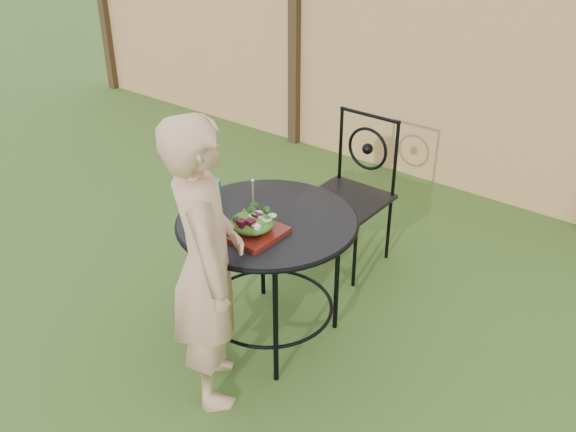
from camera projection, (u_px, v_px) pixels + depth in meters
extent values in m
plane|color=#284616|center=(247.00, 305.00, 3.78)|extent=(60.00, 60.00, 0.00)
cube|color=#E3AD70|center=(435.00, 70.00, 4.85)|extent=(8.00, 0.05, 1.80)
cube|color=black|center=(103.00, 2.00, 6.88)|extent=(0.09, 0.09, 1.90)
cube|color=black|center=(295.00, 38.00, 5.49)|extent=(0.09, 0.09, 1.90)
cylinder|color=black|center=(267.00, 220.00, 3.21)|extent=(0.90, 0.90, 0.02)
torus|color=black|center=(267.00, 221.00, 3.22)|extent=(0.92, 0.92, 0.02)
torus|color=black|center=(269.00, 306.00, 3.48)|extent=(0.70, 0.70, 0.02)
cylinder|color=black|center=(337.00, 275.00, 3.43)|extent=(0.03, 0.03, 0.71)
cylinder|color=black|center=(262.00, 243.00, 3.71)|extent=(0.03, 0.03, 0.71)
cylinder|color=black|center=(198.00, 285.00, 3.35)|extent=(0.03, 0.03, 0.71)
cylinder|color=black|center=(276.00, 324.00, 3.07)|extent=(0.03, 0.03, 0.71)
cube|color=black|center=(347.00, 199.00, 3.98)|extent=(0.46, 0.46, 0.03)
cylinder|color=black|center=(370.00, 115.00, 3.88)|extent=(0.42, 0.02, 0.02)
torus|color=black|center=(368.00, 149.00, 3.99)|extent=(0.28, 0.02, 0.28)
cylinder|color=black|center=(302.00, 234.00, 4.06)|extent=(0.02, 0.02, 0.44)
cylinder|color=black|center=(355.00, 255.00, 3.85)|extent=(0.02, 0.02, 0.44)
cylinder|color=black|center=(337.00, 210.00, 4.34)|extent=(0.02, 0.02, 0.44)
cylinder|color=black|center=(389.00, 229.00, 4.12)|extent=(0.02, 0.02, 0.44)
cylinder|color=black|center=(341.00, 144.00, 4.11)|extent=(0.02, 0.02, 0.50)
cylinder|color=black|center=(395.00, 160.00, 3.89)|extent=(0.02, 0.02, 0.50)
imported|color=tan|center=(207.00, 265.00, 2.86)|extent=(0.62, 0.60, 1.44)
cube|color=#4E120B|center=(253.00, 232.00, 3.07)|extent=(0.27, 0.27, 0.02)
ellipsoid|color=#235614|center=(252.00, 223.00, 3.05)|extent=(0.21, 0.21, 0.08)
cylinder|color=silver|center=(253.00, 199.00, 2.98)|extent=(0.01, 0.01, 0.18)
cylinder|color=#0A727D|center=(213.00, 192.00, 3.31)|extent=(0.08, 0.08, 0.14)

